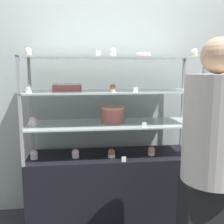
{
  "coord_description": "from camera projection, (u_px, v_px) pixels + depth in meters",
  "views": [
    {
      "loc": [
        -0.26,
        -2.19,
        1.38
      ],
      "look_at": [
        0.0,
        0.0,
        1.02
      ],
      "focal_mm": 42.0,
      "sensor_mm": 36.0,
      "label": 1
    }
  ],
  "objects": [
    {
      "name": "cupcake_9",
      "position": [
        192.0,
        87.0,
        2.2
      ],
      "size": [
        0.05,
        0.05,
        0.06
      ],
      "color": "#CCB28C",
      "rests_on": "display_riser_middle"
    },
    {
      "name": "customer_figure",
      "position": [
        212.0,
        162.0,
        1.56
      ],
      "size": [
        0.36,
        0.36,
        1.56
      ],
      "color": "black",
      "rests_on": "ground_plane"
    },
    {
      "name": "ground_plane",
      "position": [
        112.0,
        222.0,
        2.4
      ],
      "size": [
        20.0,
        20.0,
        0.0
      ],
      "primitive_type": "plane",
      "color": "#2D2D33"
    },
    {
      "name": "cupcake_2",
      "position": [
        112.0,
        153.0,
        2.21
      ],
      "size": [
        0.06,
        0.06,
        0.08
      ],
      "color": "white",
      "rests_on": "display_base"
    },
    {
      "name": "cupcake_3",
      "position": [
        151.0,
        151.0,
        2.27
      ],
      "size": [
        0.06,
        0.06,
        0.08
      ],
      "color": "beige",
      "rests_on": "display_base"
    },
    {
      "name": "price_tag_2",
      "position": [
        136.0,
        90.0,
        2.03
      ],
      "size": [
        0.04,
        0.0,
        0.04
      ],
      "color": "white",
      "rests_on": "display_riser_middle"
    },
    {
      "name": "sheet_cake_frosted",
      "position": [
        67.0,
        87.0,
        2.21
      ],
      "size": [
        0.24,
        0.14,
        0.06
      ],
      "color": "#C66660",
      "rests_on": "display_riser_middle"
    },
    {
      "name": "cupcake_1",
      "position": [
        76.0,
        154.0,
        2.21
      ],
      "size": [
        0.06,
        0.06,
        0.08
      ],
      "color": "white",
      "rests_on": "display_base"
    },
    {
      "name": "display_base",
      "position": [
        112.0,
        189.0,
        2.35
      ],
      "size": [
        1.45,
        0.44,
        0.65
      ],
      "color": "black",
      "rests_on": "ground_plane"
    },
    {
      "name": "cupcake_8",
      "position": [
        113.0,
        88.0,
        2.1
      ],
      "size": [
        0.05,
        0.05,
        0.06
      ],
      "color": "#CCB28C",
      "rests_on": "display_riser_middle"
    },
    {
      "name": "donut_glazed",
      "position": [
        143.0,
        55.0,
        2.18
      ],
      "size": [
        0.13,
        0.13,
        0.04
      ],
      "color": "#EFB2BC",
      "rests_on": "display_riser_upper"
    },
    {
      "name": "price_tag_3",
      "position": [
        98.0,
        53.0,
        1.95
      ],
      "size": [
        0.04,
        0.0,
        0.04
      ],
      "color": "white",
      "rests_on": "display_riser_upper"
    },
    {
      "name": "display_riser_middle",
      "position": [
        112.0,
        93.0,
        2.21
      ],
      "size": [
        1.45,
        0.44,
        0.28
      ],
      "color": "#99999E",
      "rests_on": "display_riser_lower"
    },
    {
      "name": "cupcake_4",
      "position": [
        185.0,
        149.0,
        2.34
      ],
      "size": [
        0.06,
        0.06,
        0.08
      ],
      "color": "white",
      "rests_on": "display_base"
    },
    {
      "name": "back_wall",
      "position": [
        108.0,
        78.0,
        2.55
      ],
      "size": [
        8.0,
        0.05,
        2.6
      ],
      "color": "#A8B2AD",
      "rests_on": "ground_plane"
    },
    {
      "name": "cupcake_12",
      "position": [
        194.0,
        53.0,
        2.13
      ],
      "size": [
        0.05,
        0.05,
        0.07
      ],
      "color": "#CCB28C",
      "rests_on": "display_riser_upper"
    },
    {
      "name": "price_tag_0",
      "position": [
        124.0,
        159.0,
        2.11
      ],
      "size": [
        0.04,
        0.0,
        0.04
      ],
      "color": "white",
      "rests_on": "display_base"
    },
    {
      "name": "cupcake_10",
      "position": [
        28.0,
        52.0,
        2.05
      ],
      "size": [
        0.05,
        0.05,
        0.07
      ],
      "color": "#CCB28C",
      "rests_on": "display_riser_upper"
    },
    {
      "name": "display_riser_upper",
      "position": [
        112.0,
        59.0,
        2.17
      ],
      "size": [
        1.45,
        0.44,
        0.28
      ],
      "color": "#99999E",
      "rests_on": "display_riser_middle"
    },
    {
      "name": "price_tag_1",
      "position": [
        144.0,
        125.0,
        2.08
      ],
      "size": [
        0.04,
        0.0,
        0.04
      ],
      "color": "white",
      "rests_on": "display_riser_lower"
    },
    {
      "name": "cupcake_6",
      "position": [
        190.0,
        120.0,
        2.22
      ],
      "size": [
        0.07,
        0.07,
        0.08
      ],
      "color": "beige",
      "rests_on": "display_riser_lower"
    },
    {
      "name": "display_riser_lower",
      "position": [
        112.0,
        125.0,
        2.26
      ],
      "size": [
        1.45,
        0.44,
        0.28
      ],
      "color": "#99999E",
      "rests_on": "display_base"
    },
    {
      "name": "cupcake_0",
      "position": [
        34.0,
        155.0,
        2.17
      ],
      "size": [
        0.06,
        0.06,
        0.08
      ],
      "color": "white",
      "rests_on": "display_base"
    },
    {
      "name": "cupcake_7",
      "position": [
        29.0,
        89.0,
        2.01
      ],
      "size": [
        0.05,
        0.05,
        0.06
      ],
      "color": "white",
      "rests_on": "display_riser_middle"
    },
    {
      "name": "layer_cake_centerpiece",
      "position": [
        113.0,
        114.0,
        2.29
      ],
      "size": [
        0.2,
        0.2,
        0.14
      ],
      "color": "#C66660",
      "rests_on": "display_riser_lower"
    },
    {
      "name": "cupcake_5",
      "position": [
        33.0,
        122.0,
        2.13
      ],
      "size": [
        0.07,
        0.07,
        0.08
      ],
      "color": "white",
      "rests_on": "display_riser_lower"
    },
    {
      "name": "cupcake_11",
      "position": [
        113.0,
        52.0,
        2.05
      ],
      "size": [
        0.05,
        0.05,
        0.07
      ],
      "color": "white",
      "rests_on": "display_riser_upper"
    }
  ]
}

